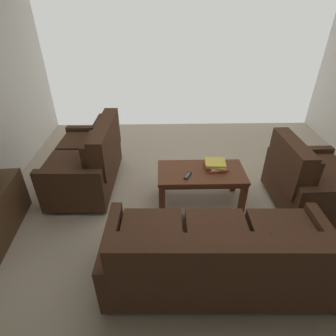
{
  "coord_description": "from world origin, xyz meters",
  "views": [
    {
      "loc": [
        0.43,
        2.47,
        2.21
      ],
      "look_at": [
        0.38,
        0.36,
        0.88
      ],
      "focal_mm": 29.05,
      "sensor_mm": 36.0,
      "label": 1
    }
  ],
  "objects_px": {
    "sofa_main": "(219,256)",
    "tv_remote": "(188,176)",
    "armchair_side": "(308,181)",
    "book_stack": "(216,165)",
    "loveseat_near": "(89,161)",
    "coffee_table": "(201,176)"
  },
  "relations": [
    {
      "from": "coffee_table",
      "to": "book_stack",
      "type": "distance_m",
      "value": 0.23
    },
    {
      "from": "loveseat_near",
      "to": "armchair_side",
      "type": "height_order",
      "value": "loveseat_near"
    },
    {
      "from": "armchair_side",
      "to": "tv_remote",
      "type": "relative_size",
      "value": 6.05
    },
    {
      "from": "sofa_main",
      "to": "book_stack",
      "type": "height_order",
      "value": "sofa_main"
    },
    {
      "from": "loveseat_near",
      "to": "tv_remote",
      "type": "xyz_separation_m",
      "value": [
        -1.26,
        0.51,
        0.08
      ]
    },
    {
      "from": "loveseat_near",
      "to": "armchair_side",
      "type": "xyz_separation_m",
      "value": [
        -2.7,
        0.51,
        -0.02
      ]
    },
    {
      "from": "sofa_main",
      "to": "tv_remote",
      "type": "relative_size",
      "value": 12.06
    },
    {
      "from": "armchair_side",
      "to": "tv_remote",
      "type": "height_order",
      "value": "armchair_side"
    },
    {
      "from": "coffee_table",
      "to": "tv_remote",
      "type": "distance_m",
      "value": 0.22
    },
    {
      "from": "sofa_main",
      "to": "book_stack",
      "type": "distance_m",
      "value": 1.26
    },
    {
      "from": "sofa_main",
      "to": "coffee_table",
      "type": "relative_size",
      "value": 1.9
    },
    {
      "from": "book_stack",
      "to": "tv_remote",
      "type": "distance_m",
      "value": 0.4
    },
    {
      "from": "loveseat_near",
      "to": "coffee_table",
      "type": "distance_m",
      "value": 1.49
    },
    {
      "from": "book_stack",
      "to": "tv_remote",
      "type": "height_order",
      "value": "book_stack"
    },
    {
      "from": "loveseat_near",
      "to": "tv_remote",
      "type": "distance_m",
      "value": 1.36
    },
    {
      "from": "tv_remote",
      "to": "loveseat_near",
      "type": "bearing_deg",
      "value": -21.92
    },
    {
      "from": "book_stack",
      "to": "sofa_main",
      "type": "bearing_deg",
      "value": 82.18
    },
    {
      "from": "armchair_side",
      "to": "book_stack",
      "type": "relative_size",
      "value": 3.49
    },
    {
      "from": "book_stack",
      "to": "loveseat_near",
      "type": "bearing_deg",
      "value": -11.63
    },
    {
      "from": "sofa_main",
      "to": "tv_remote",
      "type": "bearing_deg",
      "value": -80.24
    },
    {
      "from": "coffee_table",
      "to": "tv_remote",
      "type": "relative_size",
      "value": 6.35
    },
    {
      "from": "coffee_table",
      "to": "tv_remote",
      "type": "height_order",
      "value": "tv_remote"
    }
  ]
}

